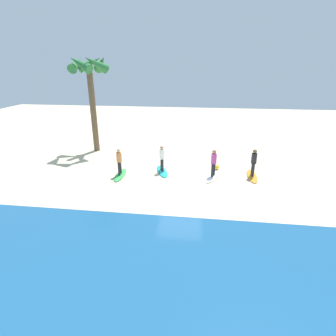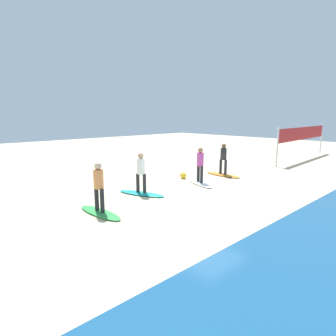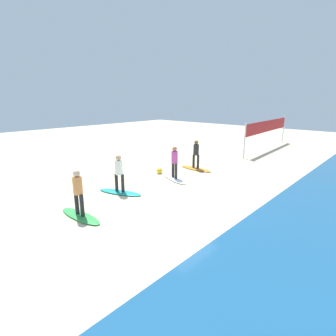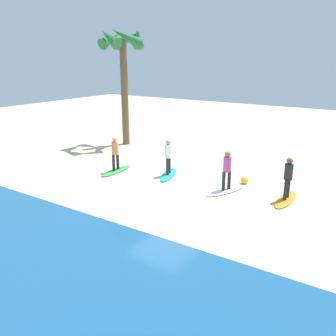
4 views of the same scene
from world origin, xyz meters
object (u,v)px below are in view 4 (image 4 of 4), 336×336
(surfer_teal, at_px, (168,154))
(palm_tree, at_px, (123,50))
(surfboard_orange, at_px, (286,199))
(surfer_green, at_px, (115,151))
(surfer_orange, at_px, (288,175))
(surfboard_white, at_px, (226,190))
(surfer_white, at_px, (227,168))
(beach_ball, at_px, (245,180))
(surfboard_green, at_px, (116,171))
(surfboard_teal, at_px, (168,175))

(surfer_teal, xyz_separation_m, palm_tree, (5.81, -3.91, 4.69))
(surfer_teal, bearing_deg, surfboard_orange, 179.30)
(surfer_teal, height_order, surfer_green, same)
(surfboard_orange, xyz_separation_m, surfer_orange, (0.00, 0.00, 0.99))
(surfboard_orange, distance_m, palm_tree, 13.29)
(surfer_teal, bearing_deg, surfboard_white, 171.91)
(surfer_white, bearing_deg, surfer_green, 4.68)
(surfboard_orange, xyz_separation_m, beach_ball, (2.09, -0.96, 0.12))
(surfer_teal, relative_size, palm_tree, 0.23)
(surfboard_orange, height_order, surfer_orange, surfer_orange)
(surfboard_white, distance_m, surfboard_green, 5.64)
(surfer_orange, relative_size, surfer_green, 1.00)
(palm_tree, bearing_deg, surfboard_teal, 146.06)
(surfer_orange, xyz_separation_m, surfer_teal, (5.53, -0.07, 0.00))
(surfer_white, distance_m, beach_ball, 1.62)
(surfboard_white, height_order, surfer_teal, surfer_teal)
(surfboard_teal, bearing_deg, beach_ball, 85.36)
(palm_tree, bearing_deg, surfboard_white, 154.08)
(surfer_white, distance_m, surfboard_green, 5.73)
(surfer_green, relative_size, beach_ball, 4.97)
(surfer_orange, height_order, surfer_white, same)
(surfboard_white, xyz_separation_m, palm_tree, (8.98, -4.36, 5.68))
(surfboard_teal, bearing_deg, surfer_teal, -0.00)
(surfer_teal, relative_size, beach_ball, 4.97)
(surfboard_white, relative_size, palm_tree, 0.29)
(surfboard_orange, bearing_deg, surfer_white, -80.21)
(surfboard_orange, xyz_separation_m, palm_tree, (11.34, -3.98, 5.68))
(surfer_orange, xyz_separation_m, beach_ball, (2.09, -0.96, -0.87))
(surfer_green, distance_m, beach_ball, 6.23)
(surfer_white, distance_m, surfer_green, 5.64)
(surfboard_orange, height_order, surfboard_green, same)
(surfboard_orange, xyz_separation_m, surfer_white, (2.36, 0.38, 0.99))
(surfboard_white, height_order, surfer_green, surfer_green)
(surfboard_orange, distance_m, surfboard_green, 8.03)
(surfer_orange, xyz_separation_m, surfer_white, (2.36, 0.38, 0.00))
(surfboard_orange, bearing_deg, surfer_green, -83.37)
(palm_tree, relative_size, beach_ball, 21.64)
(surfer_orange, distance_m, surfer_green, 8.03)
(surfboard_orange, xyz_separation_m, surfboard_green, (7.98, 0.84, 0.00))
(palm_tree, bearing_deg, surfboard_orange, 160.66)
(palm_tree, height_order, beach_ball, palm_tree)
(surfboard_orange, distance_m, surfboard_teal, 5.53)
(surfboard_white, xyz_separation_m, beach_ball, (-0.27, -1.34, 0.12))
(surfboard_teal, height_order, surfboard_green, same)
(surfboard_green, bearing_deg, surfer_green, -0.00)
(surfboard_white, bearing_deg, surfboard_orange, 119.69)
(surfer_white, bearing_deg, surfer_orange, -170.82)
(surfboard_teal, relative_size, surfer_green, 1.28)
(beach_ball, bearing_deg, surfboard_white, 78.47)
(surfboard_orange, height_order, surfer_teal, surfer_teal)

